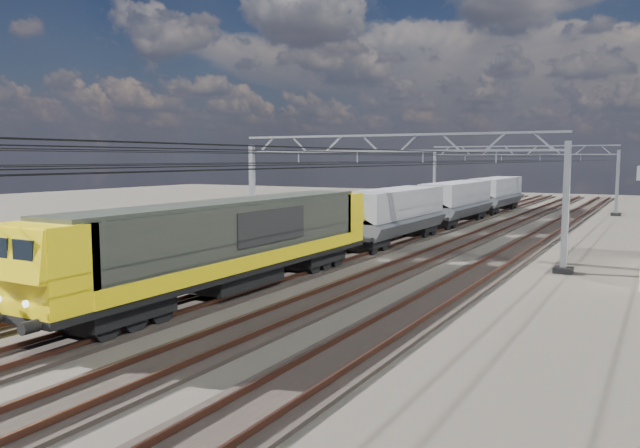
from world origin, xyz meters
The scene contains 13 objects.
ground centered at (0.00, 0.00, 0.00)m, with size 160.00×160.00×0.00m, color black.
track_outer_west centered at (-6.00, 0.00, 0.07)m, with size 2.60×140.00×0.30m.
track_loco centered at (-2.00, 0.00, 0.07)m, with size 2.60×140.00×0.30m.
track_inner_east centered at (2.00, 0.00, 0.07)m, with size 2.60×140.00×0.30m.
track_outer_east centered at (6.00, 0.00, 0.07)m, with size 2.60×140.00×0.30m.
catenary_gantry_mid centered at (0.00, 4.00, 3.91)m, with size 19.90×0.90×7.11m.
catenary_gantry_far centered at (0.00, 40.00, 3.91)m, with size 19.90×0.90×7.11m.
overhead_wires centered at (0.00, 8.00, 5.75)m, with size 12.03×140.00×0.53m.
locomotive centered at (-2.00, -8.00, 2.33)m, with size 2.76×21.10×3.62m.
hopper_wagon_lead centered at (-2.00, 9.70, 2.23)m, with size 3.38×13.00×3.25m.
hopper_wagon_mid centered at (-2.00, 23.90, 2.23)m, with size 3.38×13.00×3.25m.
hopper_wagon_third centered at (-2.00, 38.10, 2.23)m, with size 3.38×13.00×3.25m.
trackside_cabinet centered at (-7.89, -11.83, 0.76)m, with size 0.39×0.33×1.02m.
Camera 1 is at (13.84, -28.93, 5.73)m, focal length 35.00 mm.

